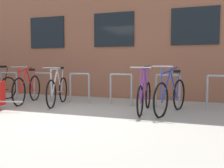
{
  "coord_description": "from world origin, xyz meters",
  "views": [
    {
      "loc": [
        2.69,
        -4.56,
        1.1
      ],
      "look_at": [
        0.51,
        1.6,
        0.57
      ],
      "focal_mm": 41.92,
      "sensor_mm": 36.0,
      "label": 1
    }
  ],
  "objects_px": {
    "bicycle_blue": "(171,95)",
    "bicycle_red": "(27,88)",
    "bicycle_silver": "(58,90)",
    "bicycle_purple": "(144,95)"
  },
  "relations": [
    {
      "from": "bicycle_purple",
      "to": "bicycle_silver",
      "type": "xyz_separation_m",
      "value": [
        -2.38,
        0.21,
        0.01
      ]
    },
    {
      "from": "bicycle_purple",
      "to": "bicycle_blue",
      "type": "bearing_deg",
      "value": 1.8
    },
    {
      "from": "bicycle_blue",
      "to": "bicycle_red",
      "type": "distance_m",
      "value": 3.91
    },
    {
      "from": "bicycle_red",
      "to": "bicycle_purple",
      "type": "bearing_deg",
      "value": -3.43
    },
    {
      "from": "bicycle_silver",
      "to": "bicycle_purple",
      "type": "bearing_deg",
      "value": -5.0
    },
    {
      "from": "bicycle_blue",
      "to": "bicycle_purple",
      "type": "bearing_deg",
      "value": -178.2
    },
    {
      "from": "bicycle_silver",
      "to": "bicycle_blue",
      "type": "relative_size",
      "value": 0.98
    },
    {
      "from": "bicycle_silver",
      "to": "bicycle_blue",
      "type": "bearing_deg",
      "value": -3.66
    },
    {
      "from": "bicycle_purple",
      "to": "bicycle_red",
      "type": "height_order",
      "value": "bicycle_purple"
    },
    {
      "from": "bicycle_blue",
      "to": "bicycle_red",
      "type": "relative_size",
      "value": 1.02
    }
  ]
}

